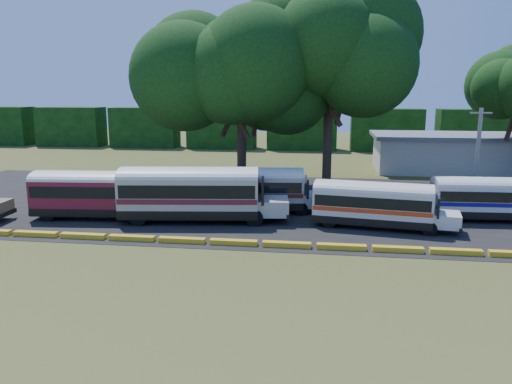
# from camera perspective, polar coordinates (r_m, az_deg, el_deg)

# --- Properties ---
(ground) EXTENTS (160.00, 160.00, 0.00)m
(ground) POSITION_cam_1_polar(r_m,az_deg,el_deg) (27.14, 0.18, -6.84)
(ground) COLOR #3A4717
(ground) RESTS_ON ground
(asphalt_strip) EXTENTS (64.00, 24.00, 0.02)m
(asphalt_strip) POSITION_cam_1_polar(r_m,az_deg,el_deg) (38.56, 4.08, -1.29)
(asphalt_strip) COLOR black
(asphalt_strip) RESTS_ON ground
(curb) EXTENTS (53.70, 0.45, 0.30)m
(curb) POSITION_cam_1_polar(r_m,az_deg,el_deg) (28.04, 0.46, -5.91)
(curb) COLOR yellow
(curb) RESTS_ON ground
(terminal_building) EXTENTS (19.00, 9.00, 4.00)m
(terminal_building) POSITION_cam_1_polar(r_m,az_deg,el_deg) (57.75, 22.55, 4.18)
(terminal_building) COLOR beige
(terminal_building) RESTS_ON ground
(treeline_backdrop) EXTENTS (130.00, 4.00, 6.00)m
(treeline_backdrop) POSITION_cam_1_polar(r_m,az_deg,el_deg) (73.81, 5.31, 7.18)
(treeline_backdrop) COLOR black
(treeline_backdrop) RESTS_ON ground
(bus_red) EXTENTS (10.06, 3.27, 3.25)m
(bus_red) POSITION_cam_1_polar(r_m,az_deg,el_deg) (35.31, -17.68, 0.06)
(bus_red) COLOR black
(bus_red) RESTS_ON ground
(bus_cream_west) EXTENTS (11.35, 4.10, 3.65)m
(bus_cream_west) POSITION_cam_1_polar(r_m,az_deg,el_deg) (33.05, -7.18, 0.11)
(bus_cream_west) COLOR black
(bus_cream_west) RESTS_ON ground
(bus_cream_east) EXTENTS (9.92, 3.47, 3.19)m
(bus_cream_east) POSITION_cam_1_polar(r_m,az_deg,el_deg) (35.50, -0.65, 0.58)
(bus_cream_east) COLOR black
(bus_cream_east) RESTS_ON ground
(bus_white_red) EXTENTS (9.16, 3.56, 2.94)m
(bus_white_red) POSITION_cam_1_polar(r_m,az_deg,el_deg) (32.23, 13.51, -1.14)
(bus_white_red) COLOR black
(bus_white_red) RESTS_ON ground
(bus_white_blue) EXTENTS (8.99, 2.61, 2.93)m
(bus_white_blue) POSITION_cam_1_polar(r_m,az_deg,el_deg) (36.62, 25.40, -0.46)
(bus_white_blue) COLOR black
(bus_white_blue) RESTS_ON ground
(tree_west) EXTENTS (12.69, 12.69, 14.87)m
(tree_west) POSITION_cam_1_polar(r_m,az_deg,el_deg) (43.73, -1.70, 13.68)
(tree_west) COLOR #322619
(tree_west) RESTS_ON ground
(tree_center) EXTENTS (12.33, 12.33, 16.79)m
(tree_center) POSITION_cam_1_polar(r_m,az_deg,el_deg) (44.81, 8.47, 16.12)
(tree_center) COLOR #322619
(tree_center) RESTS_ON ground
(utility_pole) EXTENTS (1.60, 0.30, 7.25)m
(utility_pole) POSITION_cam_1_polar(r_m,az_deg,el_deg) (42.09, 23.99, 3.97)
(utility_pole) COLOR gray
(utility_pole) RESTS_ON ground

